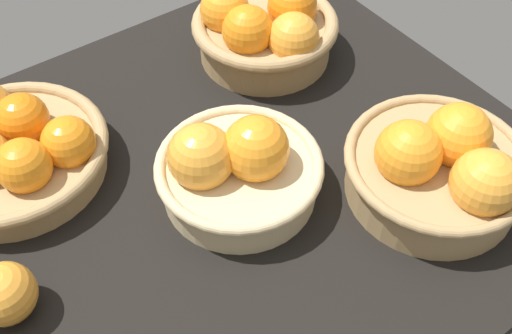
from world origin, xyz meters
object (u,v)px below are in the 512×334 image
at_px(basket_center, 236,168).
at_px(loose_orange_front_gap, 4,294).
at_px(basket_far_left, 439,167).
at_px(basket_near_right, 11,150).
at_px(basket_near_left, 265,30).

relative_size(basket_center, loose_orange_front_gap, 3.01).
bearing_deg(loose_orange_front_gap, basket_far_left, 163.06).
relative_size(basket_center, basket_far_left, 0.91).
distance_m(basket_near_right, loose_orange_front_gap, 0.21).
bearing_deg(loose_orange_front_gap, basket_near_left, -158.14).
bearing_deg(basket_near_right, basket_far_left, 140.29).
height_order(basket_near_right, loose_orange_front_gap, basket_near_right).
bearing_deg(basket_center, basket_far_left, 143.92).
bearing_deg(basket_near_left, basket_far_left, 91.98).
xyz_separation_m(basket_near_right, basket_far_left, (-0.41, 0.34, 0.01)).
height_order(basket_center, basket_far_left, basket_far_left).
bearing_deg(loose_orange_front_gap, basket_near_right, -113.01).
bearing_deg(basket_center, loose_orange_front_gap, -0.94).
height_order(basket_near_right, basket_center, basket_center).
distance_m(basket_near_right, basket_near_left, 0.40).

